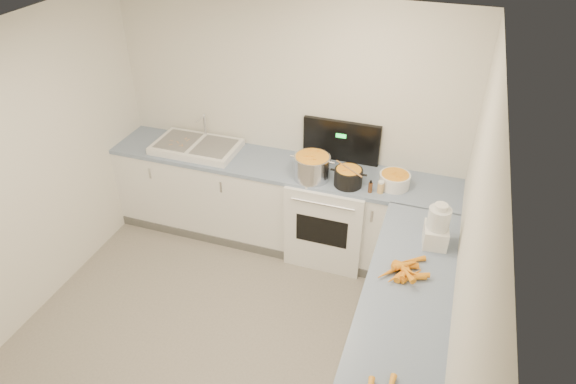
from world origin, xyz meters
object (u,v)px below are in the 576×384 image
(sink, at_px, (196,146))
(extract_bottle, at_px, (370,188))
(steel_pot, at_px, (312,168))
(stove, at_px, (330,214))
(spice_jar, at_px, (381,188))
(mixing_bowl, at_px, (395,180))
(food_processor, at_px, (437,227))
(black_pot, at_px, (348,178))

(sink, height_order, extract_bottle, sink)
(steel_pot, bearing_deg, extract_bottle, -6.48)
(stove, distance_m, extract_bottle, 0.68)
(spice_jar, bearing_deg, sink, 174.60)
(stove, xyz_separation_m, mixing_bowl, (0.59, -0.03, 0.53))
(spice_jar, bearing_deg, mixing_bowl, 54.55)
(extract_bottle, xyz_separation_m, food_processor, (0.62, -0.56, 0.11))
(steel_pot, relative_size, black_pot, 1.32)
(stove, relative_size, steel_pot, 3.99)
(mixing_bowl, relative_size, spice_jar, 2.79)
(extract_bottle, bearing_deg, sink, 173.63)
(spice_jar, bearing_deg, food_processor, -47.68)
(mixing_bowl, relative_size, extract_bottle, 2.93)
(black_pot, height_order, spice_jar, black_pot)
(mixing_bowl, distance_m, extract_bottle, 0.25)
(sink, xyz_separation_m, spice_jar, (1.93, -0.18, 0.01))
(food_processor, bearing_deg, stove, 143.53)
(black_pot, height_order, extract_bottle, black_pot)
(sink, relative_size, spice_jar, 8.53)
(sink, xyz_separation_m, black_pot, (1.63, -0.15, 0.03))
(stove, xyz_separation_m, steel_pot, (-0.17, -0.13, 0.57))
(mixing_bowl, bearing_deg, steel_pot, -172.47)
(food_processor, bearing_deg, steel_pot, 152.24)
(stove, bearing_deg, spice_jar, -19.05)
(black_pot, bearing_deg, extract_bottle, -13.82)
(sink, distance_m, food_processor, 2.58)
(stove, bearing_deg, black_pot, -37.44)
(steel_pot, distance_m, mixing_bowl, 0.76)
(mixing_bowl, bearing_deg, sink, 178.83)
(stove, xyz_separation_m, extract_bottle, (0.40, -0.19, 0.51))
(stove, bearing_deg, sink, 179.38)
(black_pot, height_order, food_processor, food_processor)
(stove, height_order, spice_jar, stove)
(spice_jar, relative_size, food_processor, 0.27)
(mixing_bowl, distance_m, spice_jar, 0.17)
(sink, height_order, black_pot, sink)
(sink, bearing_deg, food_processor, -17.26)
(steel_pot, relative_size, spice_jar, 3.38)
(stove, height_order, mixing_bowl, stove)
(extract_bottle, bearing_deg, steel_pot, 173.52)
(sink, distance_m, spice_jar, 1.94)
(steel_pot, xyz_separation_m, food_processor, (1.19, -0.62, 0.05))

